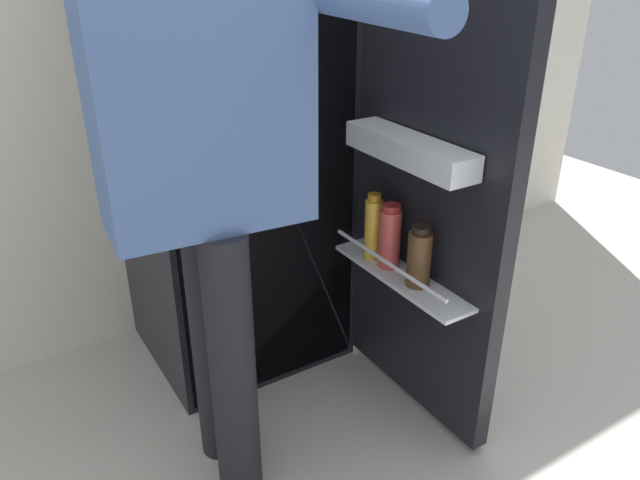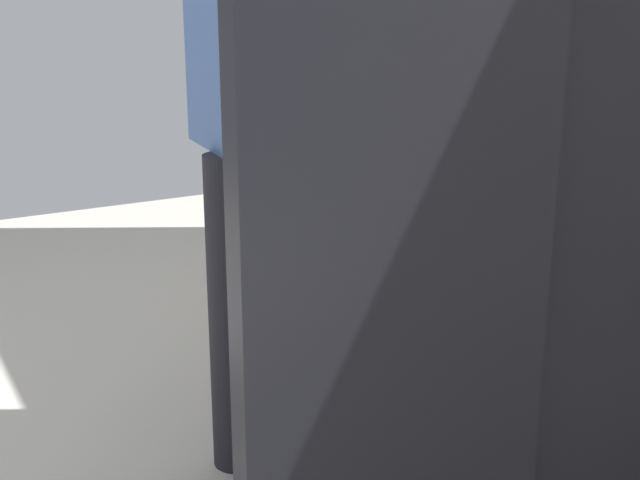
% 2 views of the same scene
% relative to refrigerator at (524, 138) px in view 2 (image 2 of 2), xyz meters
% --- Properties ---
extents(refrigerator, '(0.71, 1.21, 1.67)m').
position_rel_refrigerator_xyz_m(refrigerator, '(0.00, 0.00, 0.00)').
color(refrigerator, black).
rests_on(refrigerator, ground_plane).
extents(person, '(0.55, 0.80, 1.60)m').
position_rel_refrigerator_xyz_m(person, '(-0.32, -0.50, 0.13)').
color(person, black).
rests_on(person, ground_plane).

